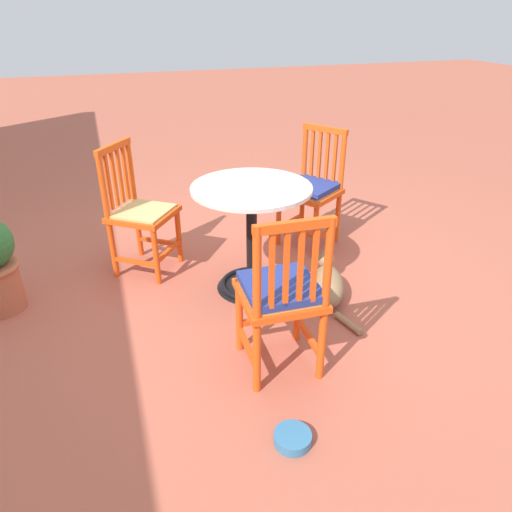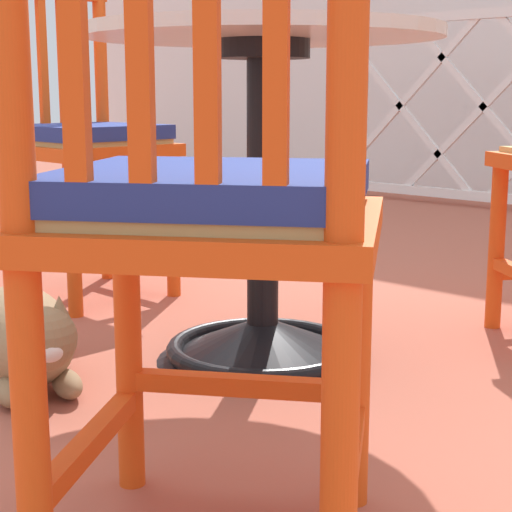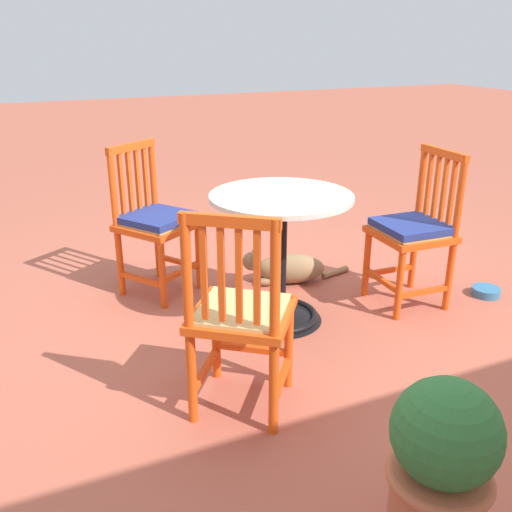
{
  "view_description": "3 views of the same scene",
  "coord_description": "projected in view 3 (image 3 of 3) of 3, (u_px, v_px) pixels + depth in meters",
  "views": [
    {
      "loc": [
        -2.68,
        0.89,
        1.72
      ],
      "look_at": [
        -0.21,
        0.06,
        0.33
      ],
      "focal_mm": 33.15,
      "sensor_mm": 36.0,
      "label": 1
    },
    {
      "loc": [
        1.2,
        -1.3,
        0.59
      ],
      "look_at": [
        -0.14,
        0.13,
        0.21
      ],
      "focal_mm": 59.11,
      "sensor_mm": 36.0,
      "label": 2
    },
    {
      "loc": [
        1.25,
        2.62,
        1.52
      ],
      "look_at": [
        0.09,
        -0.0,
        0.39
      ],
      "focal_mm": 40.0,
      "sensor_mm": 36.0,
      "label": 3
    }
  ],
  "objects": [
    {
      "name": "orange_chair_by_planter",
      "position": [
        155.0,
        223.0,
        3.44
      ],
      "size": [
        0.55,
        0.55,
        0.91
      ],
      "color": "#E04C14",
      "rests_on": "ground_plane"
    },
    {
      "name": "orange_chair_facing_out",
      "position": [
        240.0,
        317.0,
        2.33
      ],
      "size": [
        0.56,
        0.56,
        0.91
      ],
      "color": "#E04C14",
      "rests_on": "ground_plane"
    },
    {
      "name": "cafe_table",
      "position": [
        280.0,
        273.0,
        3.13
      ],
      "size": [
        0.76,
        0.76,
        0.73
      ],
      "color": "black",
      "rests_on": "ground_plane"
    },
    {
      "name": "pet_water_bowl",
      "position": [
        486.0,
        291.0,
        3.52
      ],
      "size": [
        0.17,
        0.17,
        0.05
      ],
      "primitive_type": "cylinder",
      "color": "teal",
      "rests_on": "ground_plane"
    },
    {
      "name": "ground_plane",
      "position": [
        270.0,
        317.0,
        3.25
      ],
      "size": [
        24.0,
        24.0,
        0.0
      ],
      "primitive_type": "plane",
      "color": "#AD5642"
    },
    {
      "name": "orange_chair_tucked_in",
      "position": [
        414.0,
        231.0,
        3.29
      ],
      "size": [
        0.42,
        0.42,
        0.91
      ],
      "color": "#E04C14",
      "rests_on": "ground_plane"
    },
    {
      "name": "tabby_cat",
      "position": [
        285.0,
        269.0,
        3.68
      ],
      "size": [
        0.74,
        0.35,
        0.23
      ],
      "color": "#8E704C",
      "rests_on": "ground_plane"
    },
    {
      "name": "terracotta_planter",
      "position": [
        441.0,
        469.0,
        1.66
      ],
      "size": [
        0.32,
        0.32,
        0.62
      ],
      "color": "#B25B3D",
      "rests_on": "ground_plane"
    }
  ]
}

